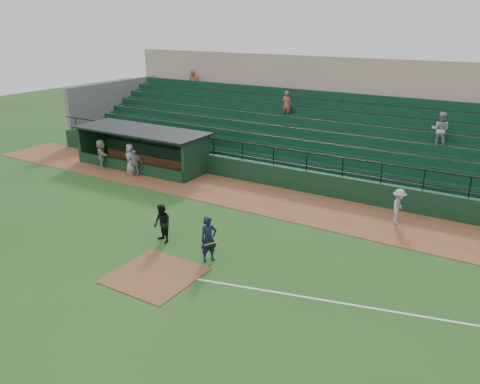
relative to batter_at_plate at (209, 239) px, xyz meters
The scene contains 12 objects.
ground 1.70m from the batter_at_plate, 136.49° to the right, with size 90.00×90.00×0.00m, color #234F19.
warning_track 7.15m from the batter_at_plate, 98.45° to the left, with size 40.00×4.00×0.03m, color brown.
home_plate_dirt 2.42m from the batter_at_plate, 117.64° to the right, with size 3.00×3.00×0.03m, color brown.
foul_line 7.02m from the batter_at_plate, ahead, with size 18.00×0.09×0.01m, color white.
stadium_structure 15.57m from the batter_at_plate, 93.85° to the left, with size 38.00×13.08×6.40m.
dugout 13.79m from the batter_at_plate, 141.54° to the left, with size 8.90×3.20×2.42m.
batter_at_plate is the anchor object (origin of this frame).
umpire 2.62m from the batter_at_plate, behind, with size 0.81×0.63×1.67m, color black.
runner 9.13m from the batter_at_plate, 54.34° to the left, with size 1.06×0.61×1.64m, color #ABA6A0.
dugout_player_a 11.73m from the batter_at_plate, 146.87° to the left, with size 0.93×0.39×1.58m, color gray.
dugout_player_b 12.49m from the batter_at_plate, 147.22° to the left, with size 0.88×0.57×1.79m, color #9C9792.
dugout_player_c 14.33m from the batter_at_plate, 152.82° to the left, with size 1.68×0.54×1.81m, color #9F9B95.
Camera 1 is at (10.70, -12.52, 8.87)m, focal length 35.70 mm.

